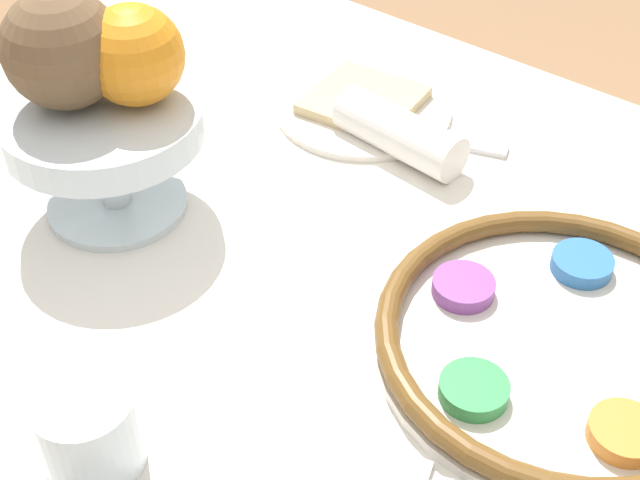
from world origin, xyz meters
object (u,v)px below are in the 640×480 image
(fruit_stand, at_px, (105,134))
(cup_near, at_px, (89,431))
(seder_plate, at_px, (564,340))
(bread_plate, at_px, (363,105))
(orange_fruit, at_px, (134,55))
(coconut, at_px, (62,49))
(napkin_roll, at_px, (399,133))

(fruit_stand, distance_m, cup_near, 0.30)
(seder_plate, bearing_deg, bread_plate, -28.68)
(seder_plate, relative_size, orange_fruit, 3.41)
(coconut, bearing_deg, seder_plate, -166.52)
(orange_fruit, xyz_separation_m, cup_near, (-0.19, 0.24, -0.12))
(orange_fruit, xyz_separation_m, coconut, (0.04, 0.04, 0.01))
(napkin_roll, bearing_deg, bread_plate, -28.07)
(napkin_roll, relative_size, cup_near, 2.03)
(cup_near, bearing_deg, orange_fruit, -51.23)
(orange_fruit, height_order, napkin_roll, orange_fruit)
(coconut, xyz_separation_m, napkin_roll, (-0.19, -0.25, -0.14))
(orange_fruit, distance_m, cup_near, 0.33)
(seder_plate, relative_size, napkin_roll, 2.07)
(orange_fruit, relative_size, cup_near, 1.24)
(cup_near, bearing_deg, seder_plate, -125.08)
(seder_plate, height_order, cup_near, cup_near)
(coconut, distance_m, napkin_roll, 0.34)
(coconut, bearing_deg, fruit_stand, -163.06)
(fruit_stand, xyz_separation_m, orange_fruit, (-0.02, -0.03, 0.07))
(fruit_stand, relative_size, bread_plate, 0.94)
(fruit_stand, bearing_deg, napkin_roll, -123.09)
(coconut, distance_m, cup_near, 0.33)
(fruit_stand, xyz_separation_m, cup_near, (-0.21, 0.21, -0.05))
(coconut, height_order, napkin_roll, coconut)
(bread_plate, distance_m, cup_near, 0.51)
(orange_fruit, xyz_separation_m, bread_plate, (-0.07, -0.25, -0.15))
(orange_fruit, bearing_deg, bread_plate, -104.49)
(napkin_roll, bearing_deg, fruit_stand, 56.91)
(fruit_stand, height_order, bread_plate, fruit_stand)
(fruit_stand, xyz_separation_m, bread_plate, (-0.08, -0.29, -0.08))
(coconut, relative_size, cup_near, 1.46)
(orange_fruit, bearing_deg, coconut, 42.42)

